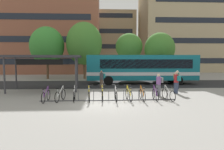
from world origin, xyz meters
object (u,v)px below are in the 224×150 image
object	(u,v)px
commuter_teal_pack_0	(102,78)
commuter_teal_pack_3	(176,81)
parked_bicycle_white_9	(168,94)
street_tree_2	(129,47)
parked_bicycle_orange_7	(142,95)
parked_bicycle_yellow_6	(129,95)
parked_bicycle_white_2	(74,95)
street_tree_1	(47,46)
city_bus	(141,68)
parked_bicycle_purple_0	(46,96)
commuter_grey_pack_2	(159,83)
street_tree_0	(84,44)
street_tree_3	(160,49)
parked_bicycle_purple_8	(155,94)
commuter_olive_pack_1	(177,78)
parked_bicycle_yellow_3	(89,95)
parked_bicycle_yellow_4	(102,95)
parked_bicycle_white_1	(60,95)
transit_shelter	(44,58)

from	to	relation	value
commuter_teal_pack_0	commuter_teal_pack_3	size ratio (longest dim) A/B	0.96
parked_bicycle_white_9	street_tree_2	distance (m)	15.94
parked_bicycle_orange_7	parked_bicycle_yellow_6	bearing A→B (deg)	83.46
parked_bicycle_white_2	parked_bicycle_white_9	distance (m)	6.24
commuter_teal_pack_0	street_tree_1	world-z (taller)	street_tree_1
city_bus	parked_bicycle_purple_0	world-z (taller)	city_bus
parked_bicycle_orange_7	commuter_grey_pack_2	distance (m)	2.43
parked_bicycle_orange_7	commuter_teal_pack_0	size ratio (longest dim) A/B	1.02
commuter_grey_pack_2	street_tree_0	distance (m)	15.84
street_tree_3	parked_bicycle_purple_8	bearing A→B (deg)	-107.05
parked_bicycle_white_9	commuter_teal_pack_0	size ratio (longest dim) A/B	1.00
street_tree_1	commuter_olive_pack_1	bearing A→B (deg)	-36.14
city_bus	parked_bicycle_yellow_3	distance (m)	10.61
commuter_teal_pack_0	parked_bicycle_yellow_6	bearing A→B (deg)	69.06
city_bus	parked_bicycle_white_9	world-z (taller)	city_bus
street_tree_0	parked_bicycle_yellow_4	bearing A→B (deg)	-80.52
parked_bicycle_yellow_6	parked_bicycle_white_1	bearing A→B (deg)	82.96
parked_bicycle_yellow_6	parked_bicycle_white_9	size ratio (longest dim) A/B	1.01
parked_bicycle_yellow_3	parked_bicycle_orange_7	xyz separation A→B (m)	(3.49, 0.08, 0.00)
parked_bicycle_white_1	street_tree_3	world-z (taller)	street_tree_3
parked_bicycle_orange_7	street_tree_0	distance (m)	16.95
commuter_olive_pack_1	parked_bicycle_white_2	bearing A→B (deg)	-137.43
parked_bicycle_orange_7	parked_bicycle_white_9	world-z (taller)	same
commuter_teal_pack_0	street_tree_0	bearing A→B (deg)	-114.69
commuter_grey_pack_2	street_tree_0	size ratio (longest dim) A/B	0.21
parked_bicycle_orange_7	street_tree_0	world-z (taller)	street_tree_0
parked_bicycle_white_2	parked_bicycle_yellow_3	xyz separation A→B (m)	(0.97, -0.11, 0.00)
parked_bicycle_yellow_6	commuter_teal_pack_0	size ratio (longest dim) A/B	1.02
commuter_olive_pack_1	parked_bicycle_white_9	bearing A→B (deg)	-103.32
street_tree_0	parked_bicycle_white_1	bearing A→B (deg)	-90.65
transit_shelter	street_tree_0	size ratio (longest dim) A/B	0.82
parked_bicycle_white_1	commuter_olive_pack_1	world-z (taller)	commuter_olive_pack_1
parked_bicycle_white_1	parked_bicycle_yellow_4	size ratio (longest dim) A/B	0.99
parked_bicycle_yellow_4	street_tree_1	bearing A→B (deg)	24.75
parked_bicycle_white_9	commuter_grey_pack_2	xyz separation A→B (m)	(-0.17, 1.68, 0.57)
city_bus	commuter_grey_pack_2	xyz separation A→B (m)	(-0.07, -7.34, -0.82)
commuter_grey_pack_2	parked_bicycle_yellow_4	bearing A→B (deg)	-4.32
city_bus	parked_bicycle_yellow_4	bearing A→B (deg)	65.54
street_tree_3	parked_bicycle_purple_0	bearing A→B (deg)	-128.33
parked_bicycle_white_1	parked_bicycle_orange_7	xyz separation A→B (m)	(5.36, -0.06, 0.00)
parked_bicycle_white_1	street_tree_0	bearing A→B (deg)	10.67
parked_bicycle_white_1	street_tree_2	bearing A→B (deg)	-11.70
parked_bicycle_yellow_4	parked_bicycle_purple_8	xyz separation A→B (m)	(3.54, -0.07, 0.00)
commuter_teal_pack_3	street_tree_2	distance (m)	13.51
parked_bicycle_white_9	commuter_teal_pack_0	distance (m)	7.18
commuter_grey_pack_2	street_tree_2	distance (m)	14.17
parked_bicycle_white_2	parked_bicycle_purple_8	distance (m)	5.36
commuter_teal_pack_3	parked_bicycle_purple_0	bearing A→B (deg)	68.28
city_bus	street_tree_1	world-z (taller)	street_tree_1
parked_bicycle_white_1	transit_shelter	world-z (taller)	transit_shelter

